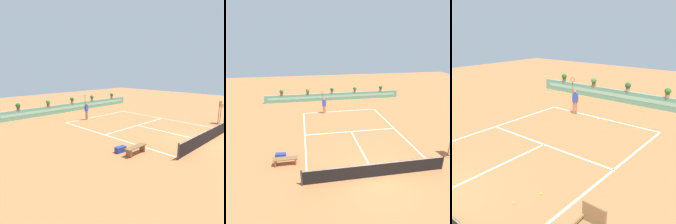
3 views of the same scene
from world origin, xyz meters
TOP-DOWN VIEW (x-y plane):
  - ground_plane at (0.00, 6.00)m, footprint 60.00×60.00m
  - court_lines at (0.00, 6.72)m, footprint 8.32×11.94m
  - net at (0.00, 0.00)m, footprint 8.92×0.10m
  - back_wall_barrier at (0.00, 16.39)m, footprint 18.00×0.21m
  - bench_courtside at (-5.44, 2.22)m, footprint 1.60×0.44m
  - gear_bag at (-5.84, 3.10)m, footprint 0.73×0.42m
  - tennis_player at (-1.85, 11.54)m, footprint 0.60×0.31m
  - tennis_ball_near_baseline at (2.91, 3.18)m, footprint 0.07×0.07m
  - tennis_ball_mid_court at (2.54, 2.20)m, footprint 0.07×0.07m
  - potted_plant_right at (2.89, 16.39)m, footprint 0.48×0.48m
  - potted_plant_far_left at (-6.77, 16.39)m, footprint 0.48×0.48m
  - potted_plant_far_right at (6.57, 16.39)m, footprint 0.48×0.48m
  - potted_plant_left at (-3.45, 16.39)m, footprint 0.48×0.48m
  - potted_plant_centre at (-0.24, 16.39)m, footprint 0.48×0.48m

SIDE VIEW (x-z plane):
  - ground_plane at x=0.00m, z-range 0.00..0.00m
  - court_lines at x=0.00m, z-range 0.00..0.01m
  - tennis_ball_near_baseline at x=2.91m, z-range 0.00..0.07m
  - tennis_ball_mid_court at x=2.54m, z-range 0.00..0.07m
  - gear_bag at x=-5.84m, z-range 0.00..0.36m
  - bench_courtside at x=-5.44m, z-range 0.12..0.63m
  - back_wall_barrier at x=0.00m, z-range 0.00..1.00m
  - net at x=0.00m, z-range 0.01..1.01m
  - tennis_player at x=-1.85m, z-range -0.24..2.34m
  - potted_plant_right at x=2.89m, z-range 1.05..1.78m
  - potted_plant_far_left at x=-6.77m, z-range 1.05..1.78m
  - potted_plant_far_right at x=6.57m, z-range 1.05..1.78m
  - potted_plant_left at x=-3.45m, z-range 1.05..1.78m
  - potted_plant_centre at x=-0.24m, z-range 1.05..1.78m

